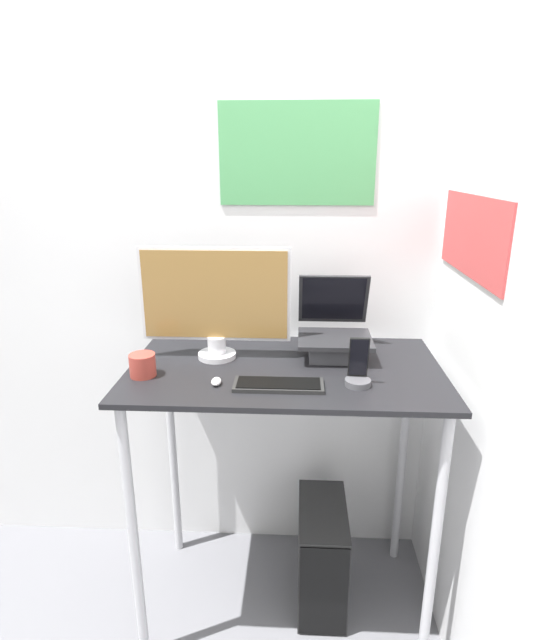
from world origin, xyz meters
The scene contains 10 objects.
wall_back centered at (0.00, 0.75, 1.30)m, with size 6.00×0.06×2.60m.
wall_side_right centered at (0.66, 0.00, 1.30)m, with size 0.06×6.00×2.60m.
desk centered at (0.00, 0.33, 0.94)m, with size 1.15×0.66×1.10m.
laptop centered at (0.19, 0.46, 1.17)m, with size 0.28×0.33×0.30m.
monitor centered at (-0.27, 0.41, 1.32)m, with size 0.56×0.15×0.43m.
keyboard centered at (-0.02, 0.15, 1.11)m, with size 0.30×0.11×0.02m.
mouse centered at (-0.23, 0.16, 1.11)m, with size 0.03×0.05×0.02m.
cell_phone centered at (0.25, 0.19, 1.14)m, with size 0.09×0.09×0.17m.
computer_tower centered at (0.16, 0.36, 0.22)m, with size 0.20×0.41×0.45m.
mug centered at (-0.50, 0.22, 1.14)m, with size 0.09×0.09×0.08m.
Camera 1 is at (0.05, -1.37, 1.82)m, focal length 28.00 mm.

